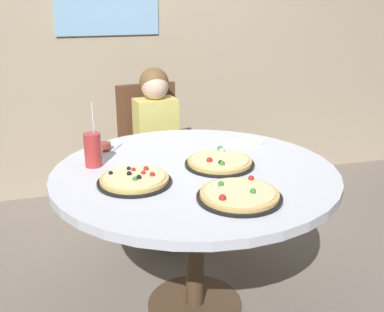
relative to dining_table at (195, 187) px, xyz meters
The scene contains 11 objects.
ground_plane 0.66m from the dining_table, ahead, with size 8.00×8.00×0.00m, color slate.
wall_with_window 1.85m from the dining_table, 90.04° to the left, with size 5.20×0.14×2.90m.
dining_table is the anchor object (origin of this frame).
chair_wooden 1.01m from the dining_table, 90.62° to the left, with size 0.45×0.45×0.95m.
diner_child 0.84m from the dining_table, 89.37° to the left, with size 0.29×0.42×1.08m.
pizza_veggie 0.17m from the dining_table, 10.17° to the left, with size 0.33×0.33×0.05m.
pizza_cheese 0.38m from the dining_table, 77.28° to the right, with size 0.34×0.34×0.05m.
pizza_pepperoni 0.32m from the dining_table, 163.91° to the right, with size 0.32×0.32×0.05m.
soda_cup 0.51m from the dining_table, 158.36° to the left, with size 0.08×0.08×0.31m.
sauce_bowl 0.56m from the dining_table, 133.35° to the left, with size 0.07×0.07×0.04m, color brown.
plate_small 0.50m from the dining_table, 38.80° to the left, with size 0.18×0.18×0.01m, color white.
Camera 1 is at (-0.57, -1.95, 1.54)m, focal length 44.19 mm.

